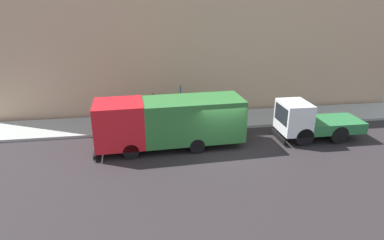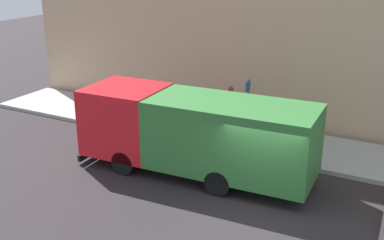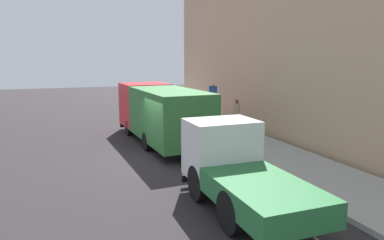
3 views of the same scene
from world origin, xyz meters
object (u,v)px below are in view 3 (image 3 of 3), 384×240
(traffic_cone_orange, at_px, (176,117))
(pedestrian_walking, at_px, (237,114))
(street_sign_post, at_px, (213,107))
(large_utility_truck, at_px, (160,111))
(small_flatbed_truck, at_px, (237,168))

(traffic_cone_orange, bearing_deg, pedestrian_walking, -55.07)
(pedestrian_walking, relative_size, traffic_cone_orange, 2.73)
(traffic_cone_orange, distance_m, street_sign_post, 5.34)
(large_utility_truck, bearing_deg, traffic_cone_orange, 59.38)
(large_utility_truck, distance_m, traffic_cone_orange, 4.92)
(large_utility_truck, relative_size, traffic_cone_orange, 13.12)
(small_flatbed_truck, relative_size, traffic_cone_orange, 8.00)
(small_flatbed_truck, height_order, pedestrian_walking, small_flatbed_truck)
(street_sign_post, bearing_deg, traffic_cone_orange, 92.39)
(traffic_cone_orange, bearing_deg, large_utility_truck, -118.20)
(small_flatbed_truck, bearing_deg, large_utility_truck, 89.47)
(pedestrian_walking, xyz_separation_m, traffic_cone_orange, (-2.46, 3.52, -0.60))
(large_utility_truck, relative_size, pedestrian_walking, 4.80)
(street_sign_post, bearing_deg, pedestrian_walking, 36.39)
(small_flatbed_truck, relative_size, pedestrian_walking, 2.93)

